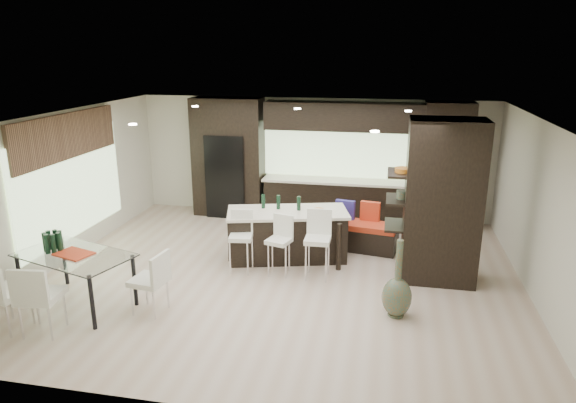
% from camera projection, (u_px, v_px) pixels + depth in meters
% --- Properties ---
extents(ground, '(8.00, 8.00, 0.00)m').
position_uv_depth(ground, '(281.00, 275.00, 8.83)').
color(ground, '#C5AC97').
rests_on(ground, ground).
extents(back_wall, '(8.00, 0.02, 2.70)m').
position_uv_depth(back_wall, '(313.00, 158.00, 11.73)').
color(back_wall, beige).
rests_on(back_wall, ground).
extents(left_wall, '(0.02, 7.00, 2.70)m').
position_uv_depth(left_wall, '(63.00, 188.00, 9.19)').
color(left_wall, beige).
rests_on(left_wall, ground).
extents(right_wall, '(0.02, 7.00, 2.70)m').
position_uv_depth(right_wall, '(541.00, 215.00, 7.70)').
color(right_wall, beige).
rests_on(right_wall, ground).
extents(ceiling, '(8.00, 7.00, 0.02)m').
position_uv_depth(ceiling, '(281.00, 118.00, 8.06)').
color(ceiling, white).
rests_on(ceiling, ground).
extents(window_left, '(0.04, 3.20, 1.90)m').
position_uv_depth(window_left, '(71.00, 185.00, 9.37)').
color(window_left, '#B2D199').
rests_on(window_left, left_wall).
extents(window_back, '(3.40, 0.04, 1.20)m').
position_uv_depth(window_back, '(339.00, 150.00, 11.53)').
color(window_back, '#B2D199').
rests_on(window_back, back_wall).
extents(stone_accent, '(0.08, 3.00, 0.80)m').
position_uv_depth(stone_accent, '(67.00, 136.00, 9.11)').
color(stone_accent, brown).
rests_on(stone_accent, left_wall).
extents(ceiling_spots, '(4.00, 3.00, 0.02)m').
position_uv_depth(ceiling_spots, '(284.00, 117.00, 8.30)').
color(ceiling_spots, white).
rests_on(ceiling_spots, ceiling).
extents(back_cabinetry, '(6.80, 0.68, 2.70)m').
position_uv_depth(back_cabinetry, '(333.00, 162.00, 11.33)').
color(back_cabinetry, black).
rests_on(back_cabinetry, ground).
extents(refrigerator, '(0.90, 0.68, 1.90)m').
position_uv_depth(refrigerator, '(229.00, 175.00, 11.84)').
color(refrigerator, black).
rests_on(refrigerator, ground).
extents(partition_column, '(1.20, 0.80, 2.70)m').
position_uv_depth(partition_column, '(442.00, 202.00, 8.33)').
color(partition_column, black).
rests_on(partition_column, ground).
extents(kitchen_island, '(2.34, 1.46, 0.91)m').
position_uv_depth(kitchen_island, '(288.00, 235.00, 9.46)').
color(kitchen_island, black).
rests_on(kitchen_island, ground).
extents(stool_left, '(0.44, 0.44, 0.87)m').
position_uv_depth(stool_left, '(241.00, 248.00, 8.87)').
color(stool_left, white).
rests_on(stool_left, ground).
extents(stool_mid, '(0.46, 0.46, 0.84)m').
position_uv_depth(stool_mid, '(279.00, 251.00, 8.76)').
color(stool_mid, white).
rests_on(stool_mid, ground).
extents(stool_right, '(0.43, 0.43, 0.95)m').
position_uv_depth(stool_right, '(317.00, 252.00, 8.60)').
color(stool_right, white).
rests_on(stool_right, ground).
extents(bench, '(1.47, 0.78, 0.54)m').
position_uv_depth(bench, '(360.00, 236.00, 9.91)').
color(bench, black).
rests_on(bench, ground).
extents(floor_vase, '(0.48, 0.48, 1.17)m').
position_uv_depth(floor_vase, '(398.00, 279.00, 7.33)').
color(floor_vase, '#49523B').
rests_on(floor_vase, ground).
extents(dining_table, '(1.91, 1.42, 0.82)m').
position_uv_depth(dining_table, '(77.00, 280.00, 7.71)').
color(dining_table, white).
rests_on(dining_table, ground).
extents(chair_near, '(0.57, 0.57, 0.95)m').
position_uv_depth(chair_near, '(41.00, 301.00, 6.92)').
color(chair_near, white).
rests_on(chair_near, ground).
extents(chair_far, '(0.58, 0.58, 0.94)m').
position_uv_depth(chair_far, '(7.00, 297.00, 7.02)').
color(chair_far, white).
rests_on(chair_far, ground).
extents(chair_end, '(0.53, 0.53, 0.87)m').
position_uv_depth(chair_end, '(149.00, 285.00, 7.48)').
color(chair_end, white).
rests_on(chair_end, ground).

